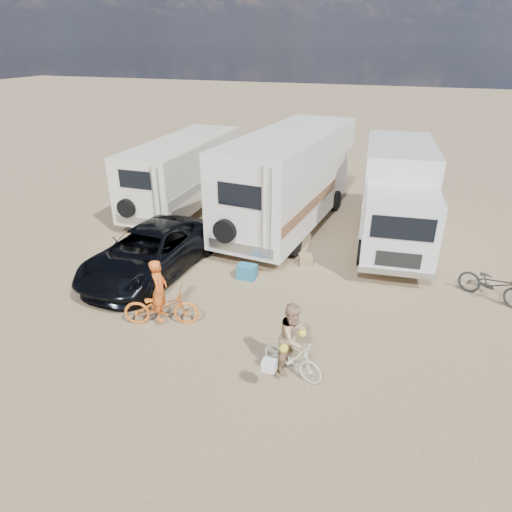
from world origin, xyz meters
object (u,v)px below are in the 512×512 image
(rv_main, at_px, (289,181))
(rv_left, at_px, (184,175))
(bike_man, at_px, (161,307))
(bike_parked, at_px, (493,284))
(rider_man, at_px, (160,296))
(box_truck, at_px, (397,198))
(dark_suv, at_px, (149,252))
(cooler, at_px, (247,272))
(bike_woman, at_px, (292,358))
(rider_woman, at_px, (293,344))
(crate, at_px, (305,260))

(rv_main, relative_size, rv_left, 1.14)
(bike_man, bearing_deg, bike_parked, -82.82)
(rv_left, distance_m, rider_man, 9.10)
(box_truck, height_order, bike_parked, box_truck)
(dark_suv, bearing_deg, cooler, 14.95)
(box_truck, relative_size, bike_woman, 4.63)
(box_truck, xyz_separation_m, rider_man, (-5.26, -7.37, -0.86))
(rider_woman, xyz_separation_m, bike_parked, (4.51, 4.95, -0.31))
(box_truck, xyz_separation_m, bike_woman, (-1.55, -8.17, -1.24))
(rv_left, height_order, crate, rv_left)
(rv_main, bearing_deg, rider_man, -93.58)
(bike_woman, height_order, cooler, bike_woman)
(rider_man, bearing_deg, bike_parked, -82.82)
(bike_woman, bearing_deg, dark_suv, 79.03)
(rv_left, xyz_separation_m, crate, (6.34, -3.76, -1.29))
(rider_woman, height_order, bike_parked, rider_woman)
(box_truck, distance_m, bike_man, 9.13)
(rider_woman, bearing_deg, rider_man, 96.82)
(bike_parked, bearing_deg, box_truck, 69.20)
(bike_woman, distance_m, cooler, 4.58)
(bike_woman, bearing_deg, bike_man, 96.82)
(rv_main, bearing_deg, cooler, -84.64)
(bike_woman, bearing_deg, rv_left, 57.86)
(bike_parked, xyz_separation_m, crate, (-5.51, 0.42, -0.34))
(box_truck, distance_m, cooler, 6.10)
(rider_woman, bearing_deg, rv_left, 57.86)
(bike_man, relative_size, rider_man, 1.17)
(cooler, xyz_separation_m, crate, (1.49, 1.53, -0.06))
(bike_man, xyz_separation_m, rider_woman, (3.72, -0.81, 0.31))
(bike_parked, bearing_deg, bike_woman, 164.21)
(dark_suv, bearing_deg, rv_left, 109.60)
(dark_suv, bearing_deg, rv_main, 62.79)
(rider_man, relative_size, cooler, 2.92)
(rider_man, bearing_deg, bike_woman, -121.79)
(rider_woman, bearing_deg, bike_parked, -23.30)
(crate, bearing_deg, bike_man, -120.81)
(box_truck, bearing_deg, crate, -137.68)
(dark_suv, relative_size, rider_man, 3.19)
(rider_man, distance_m, cooler, 3.33)
(cooler, bearing_deg, box_truck, 47.12)
(dark_suv, xyz_separation_m, rider_woman, (5.48, -3.17, 0.08))
(rv_left, bearing_deg, rv_main, -8.28)
(box_truck, height_order, rider_woman, box_truck)
(dark_suv, xyz_separation_m, bike_woman, (5.48, -3.17, -0.28))
(box_truck, height_order, rider_man, box_truck)
(dark_suv, height_order, crate, dark_suv)
(bike_woman, xyz_separation_m, rider_woman, (0.00, 0.00, 0.36))
(rv_main, distance_m, rv_left, 4.93)
(dark_suv, relative_size, bike_parked, 2.75)
(rv_left, relative_size, bike_parked, 3.83)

